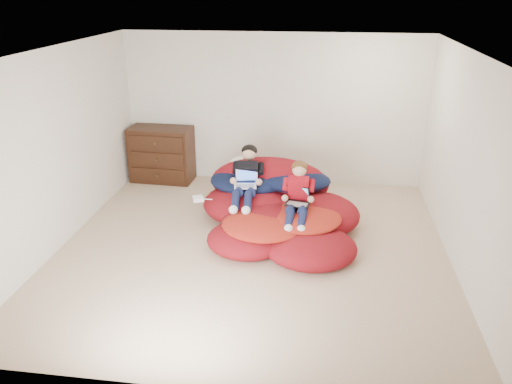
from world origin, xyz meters
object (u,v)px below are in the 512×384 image
(beanbag_pile, at_px, (276,208))
(laptop_white, at_px, (246,181))
(dresser, at_px, (162,154))
(laptop_black, at_px, (298,199))
(older_boy, at_px, (247,176))
(younger_boy, at_px, (298,193))

(beanbag_pile, height_order, laptop_white, beanbag_pile)
(dresser, relative_size, laptop_black, 2.90)
(older_boy, bearing_deg, younger_boy, -29.64)
(dresser, bearing_deg, laptop_black, -36.09)
(dresser, relative_size, younger_boy, 1.20)
(dresser, relative_size, older_boy, 1.00)
(beanbag_pile, xyz_separation_m, laptop_white, (-0.44, 0.08, 0.35))
(younger_boy, height_order, laptop_black, younger_boy)
(dresser, height_order, older_boy, older_boy)
(beanbag_pile, height_order, older_boy, older_boy)
(younger_boy, xyz_separation_m, laptop_white, (-0.76, 0.35, -0.01))
(older_boy, distance_m, younger_boy, 0.87)
(older_boy, bearing_deg, laptop_black, -30.27)
(younger_boy, bearing_deg, laptop_black, -90.00)
(laptop_white, relative_size, laptop_black, 0.92)
(beanbag_pile, height_order, laptop_black, beanbag_pile)
(laptop_white, bearing_deg, older_boy, 90.00)
(laptop_black, bearing_deg, beanbag_pile, 138.01)
(laptop_black, bearing_deg, dresser, 143.91)
(younger_boy, xyz_separation_m, laptop_black, (-0.00, -0.01, -0.08))
(dresser, distance_m, beanbag_pile, 2.62)
(laptop_white, height_order, laptop_black, laptop_white)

